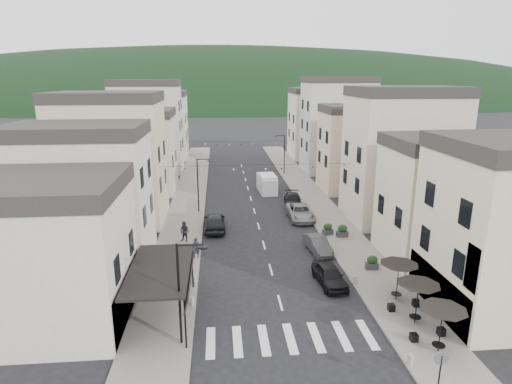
{
  "coord_description": "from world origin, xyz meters",
  "views": [
    {
      "loc": [
        -3.83,
        -19.0,
        14.37
      ],
      "look_at": [
        -0.25,
        21.08,
        3.5
      ],
      "focal_mm": 30.0,
      "sensor_mm": 36.0,
      "label": 1
    }
  ],
  "objects_px": {
    "delivery_van": "(267,183)",
    "pedestrian_a": "(196,248)",
    "parked_car_a": "(330,275)",
    "parked_car_b": "(318,244)",
    "pedestrian_b": "(185,232)",
    "parked_car_e": "(215,221)",
    "parked_car_c": "(300,212)",
    "parked_car_d": "(293,200)"
  },
  "relations": [
    {
      "from": "parked_car_c",
      "to": "parked_car_d",
      "type": "distance_m",
      "value": 4.8
    },
    {
      "from": "parked_car_a",
      "to": "parked_car_d",
      "type": "height_order",
      "value": "parked_car_a"
    },
    {
      "from": "pedestrian_b",
      "to": "parked_car_a",
      "type": "bearing_deg",
      "value": -13.45
    },
    {
      "from": "parked_car_d",
      "to": "parked_car_a",
      "type": "bearing_deg",
      "value": -86.25
    },
    {
      "from": "parked_car_e",
      "to": "delivery_van",
      "type": "height_order",
      "value": "delivery_van"
    },
    {
      "from": "parked_car_a",
      "to": "delivery_van",
      "type": "relative_size",
      "value": 0.83
    },
    {
      "from": "delivery_van",
      "to": "pedestrian_b",
      "type": "distance_m",
      "value": 19.13
    },
    {
      "from": "parked_car_b",
      "to": "delivery_van",
      "type": "bearing_deg",
      "value": 89.39
    },
    {
      "from": "delivery_van",
      "to": "pedestrian_a",
      "type": "bearing_deg",
      "value": -115.25
    },
    {
      "from": "parked_car_a",
      "to": "pedestrian_a",
      "type": "distance_m",
      "value": 11.03
    },
    {
      "from": "parked_car_d",
      "to": "delivery_van",
      "type": "height_order",
      "value": "delivery_van"
    },
    {
      "from": "delivery_van",
      "to": "pedestrian_b",
      "type": "height_order",
      "value": "delivery_van"
    },
    {
      "from": "parked_car_e",
      "to": "delivery_van",
      "type": "distance_m",
      "value": 15.16
    },
    {
      "from": "delivery_van",
      "to": "pedestrian_a",
      "type": "height_order",
      "value": "delivery_van"
    },
    {
      "from": "parked_car_b",
      "to": "pedestrian_b",
      "type": "bearing_deg",
      "value": 158.18
    },
    {
      "from": "delivery_van",
      "to": "pedestrian_b",
      "type": "xyz_separation_m",
      "value": [
        -9.3,
        -16.72,
        -0.13
      ]
    },
    {
      "from": "parked_car_e",
      "to": "delivery_van",
      "type": "bearing_deg",
      "value": -116.97
    },
    {
      "from": "parked_car_c",
      "to": "pedestrian_a",
      "type": "distance_m",
      "value": 13.86
    },
    {
      "from": "parked_car_d",
      "to": "pedestrian_b",
      "type": "height_order",
      "value": "pedestrian_b"
    },
    {
      "from": "parked_car_e",
      "to": "parked_car_a",
      "type": "bearing_deg",
      "value": 123.43
    },
    {
      "from": "parked_car_a",
      "to": "parked_car_d",
      "type": "distance_m",
      "value": 19.33
    },
    {
      "from": "parked_car_e",
      "to": "pedestrian_a",
      "type": "xyz_separation_m",
      "value": [
        -1.45,
        -6.76,
        0.11
      ]
    },
    {
      "from": "parked_car_a",
      "to": "parked_car_c",
      "type": "xyz_separation_m",
      "value": [
        0.65,
        14.52,
        0.02
      ]
    },
    {
      "from": "parked_car_c",
      "to": "parked_car_d",
      "type": "relative_size",
      "value": 1.14
    },
    {
      "from": "parked_car_b",
      "to": "pedestrian_b",
      "type": "height_order",
      "value": "pedestrian_b"
    },
    {
      "from": "parked_car_b",
      "to": "parked_car_e",
      "type": "bearing_deg",
      "value": 138.05
    },
    {
      "from": "parked_car_b",
      "to": "pedestrian_a",
      "type": "bearing_deg",
      "value": 176.58
    },
    {
      "from": "parked_car_c",
      "to": "parked_car_d",
      "type": "bearing_deg",
      "value": 88.74
    },
    {
      "from": "parked_car_a",
      "to": "pedestrian_a",
      "type": "xyz_separation_m",
      "value": [
        -9.68,
        5.28,
        0.24
      ]
    },
    {
      "from": "parked_car_c",
      "to": "delivery_van",
      "type": "relative_size",
      "value": 1.05
    },
    {
      "from": "parked_car_c",
      "to": "parked_car_a",
      "type": "bearing_deg",
      "value": -93.0
    },
    {
      "from": "delivery_van",
      "to": "pedestrian_a",
      "type": "distance_m",
      "value": 21.93
    },
    {
      "from": "parked_car_c",
      "to": "pedestrian_b",
      "type": "xyz_separation_m",
      "value": [
        -11.51,
        -5.57,
        0.3
      ]
    },
    {
      "from": "parked_car_e",
      "to": "parked_car_b",
      "type": "bearing_deg",
      "value": 143.74
    },
    {
      "from": "parked_car_b",
      "to": "parked_car_e",
      "type": "distance_m",
      "value": 10.71
    },
    {
      "from": "parked_car_c",
      "to": "pedestrian_b",
      "type": "distance_m",
      "value": 12.8
    },
    {
      "from": "parked_car_c",
      "to": "delivery_van",
      "type": "xyz_separation_m",
      "value": [
        -2.22,
        11.14,
        0.42
      ]
    },
    {
      "from": "parked_car_d",
      "to": "pedestrian_b",
      "type": "relative_size",
      "value": 2.54
    },
    {
      "from": "pedestrian_b",
      "to": "parked_car_c",
      "type": "bearing_deg",
      "value": 51.84
    },
    {
      "from": "parked_car_b",
      "to": "delivery_van",
      "type": "xyz_separation_m",
      "value": [
        -2.08,
        19.81,
        0.5
      ]
    },
    {
      "from": "parked_car_d",
      "to": "delivery_van",
      "type": "xyz_separation_m",
      "value": [
        -2.29,
        6.34,
        0.49
      ]
    },
    {
      "from": "parked_car_a",
      "to": "delivery_van",
      "type": "bearing_deg",
      "value": 88.13
    }
  ]
}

